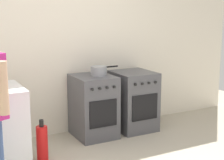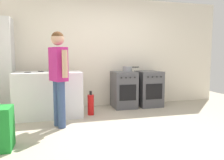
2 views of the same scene
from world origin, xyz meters
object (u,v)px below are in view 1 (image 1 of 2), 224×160
Objects in this scene: oven_left at (93,106)px; fire_extinguisher at (42,143)px; pot at (99,71)px; oven_right at (133,101)px.

oven_left reaches higher than fire_extinguisher.
oven_left is 1.70× the size of fire_extinguisher.
fire_extinguisher is (-0.95, -0.47, -0.70)m from pot.
pot is 0.80× the size of fire_extinguisher.
pot is (-0.56, -0.01, 0.49)m from oven_right.
fire_extinguisher is at bearing -153.80° from pot.
oven_left is 2.13× the size of pot.
oven_left is at bearing 173.66° from pot.
pot is at bearing -6.34° from oven_left.
oven_right reaches higher than fire_extinguisher.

